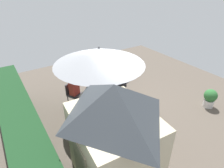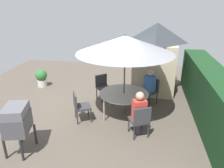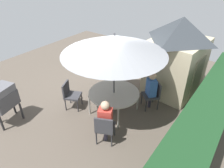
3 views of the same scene
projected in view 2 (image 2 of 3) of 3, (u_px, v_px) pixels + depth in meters
name	position (u px, v px, depth m)	size (l,w,h in m)	color
ground_plane	(97.00, 108.00, 7.24)	(11.00, 11.00, 0.00)	brown
hedge_backdrop	(209.00, 94.00, 6.44)	(5.64, 0.79, 1.53)	#193D1E
garden_shed	(155.00, 57.00, 8.32)	(2.07, 1.81, 2.64)	#C6B793
patio_table	(124.00, 94.00, 6.62)	(1.52, 1.52, 0.73)	#B2ADA3
patio_umbrella	(125.00, 45.00, 6.06)	(2.84, 2.84, 2.54)	#4C4C51
bbq_grill	(17.00, 120.00, 4.88)	(0.80, 0.66, 1.20)	#47474C
chair_near_shed	(140.00, 119.00, 5.54)	(0.62, 0.62, 0.90)	#38383D
chair_far_side	(151.00, 89.00, 7.43)	(0.65, 0.65, 0.90)	#38383D
chair_toward_hedge	(103.00, 85.00, 7.75)	(0.65, 0.65, 0.90)	#38383D
chair_toward_house	(80.00, 105.00, 6.30)	(0.62, 0.62, 0.90)	#38383D
potted_plant_by_shed	(41.00, 77.00, 8.94)	(0.48, 0.48, 0.73)	silver
person_in_red	(139.00, 109.00, 5.52)	(0.36, 0.41, 1.26)	#CC3D33
person_in_blue	(150.00, 83.00, 7.28)	(0.41, 0.41, 1.26)	#3866B2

